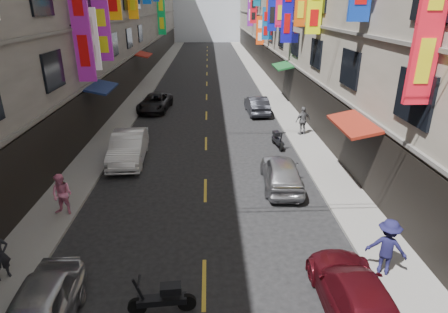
{
  "coord_description": "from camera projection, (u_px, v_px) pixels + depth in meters",
  "views": [
    {
      "loc": [
        0.24,
        3.2,
        7.62
      ],
      "look_at": [
        0.53,
        10.65,
        4.59
      ],
      "focal_mm": 30.0,
      "sensor_mm": 36.0,
      "label": 1
    }
  ],
  "objects": [
    {
      "name": "sidewalk_left",
      "position": [
        149.0,
        84.0,
        38.53
      ],
      "size": [
        2.0,
        90.0,
        0.12
      ],
      "primitive_type": "cube",
      "color": "slate",
      "rests_on": "ground"
    },
    {
      "name": "sidewalk_right",
      "position": [
        264.0,
        83.0,
        38.97
      ],
      "size": [
        2.0,
        90.0,
        0.12
      ],
      "primitive_type": "cube",
      "color": "slate",
      "rests_on": "ground"
    },
    {
      "name": "street_awnings",
      "position": [
        185.0,
        86.0,
        22.79
      ],
      "size": [
        13.99,
        35.2,
        0.41
      ],
      "color": "#16542A",
      "rests_on": "ground"
    },
    {
      "name": "lane_markings",
      "position": [
        207.0,
        90.0,
        35.99
      ],
      "size": [
        0.12,
        80.2,
        0.01
      ],
      "color": "gold",
      "rests_on": "ground"
    },
    {
      "name": "scooter_crossing",
      "position": [
        163.0,
        299.0,
        9.84
      ],
      "size": [
        1.8,
        0.5,
        1.14
      ],
      "rotation": [
        0.0,
        0.0,
        1.64
      ],
      "color": "black",
      "rests_on": "ground"
    },
    {
      "name": "scooter_far_right",
      "position": [
        277.0,
        140.0,
        21.39
      ],
      "size": [
        0.58,
        1.8,
        1.14
      ],
      "rotation": [
        0.0,
        0.0,
        3.29
      ],
      "color": "black",
      "rests_on": "ground"
    },
    {
      "name": "car_left_mid",
      "position": [
        128.0,
        147.0,
        19.38
      ],
      "size": [
        1.85,
        4.72,
        1.53
      ],
      "primitive_type": "imported",
      "rotation": [
        0.0,
        0.0,
        0.05
      ],
      "color": "silver",
      "rests_on": "ground"
    },
    {
      "name": "car_left_far",
      "position": [
        155.0,
        103.0,
        28.76
      ],
      "size": [
        2.53,
        4.68,
        1.25
      ],
      "primitive_type": "imported",
      "rotation": [
        0.0,
        0.0,
        -0.11
      ],
      "color": "black",
      "rests_on": "ground"
    },
    {
      "name": "car_right_near",
      "position": [
        356.0,
        295.0,
        9.72
      ],
      "size": [
        1.8,
        4.31,
        1.25
      ],
      "primitive_type": "imported",
      "rotation": [
        0.0,
        0.0,
        3.15
      ],
      "color": "#540E17",
      "rests_on": "ground"
    },
    {
      "name": "car_right_mid",
      "position": [
        281.0,
        172.0,
        16.65
      ],
      "size": [
        1.85,
        4.17,
        1.39
      ],
      "primitive_type": "imported",
      "rotation": [
        0.0,
        0.0,
        3.09
      ],
      "color": "#A2A2A6",
      "rests_on": "ground"
    },
    {
      "name": "car_right_far",
      "position": [
        257.0,
        105.0,
        27.95
      ],
      "size": [
        1.6,
        4.07,
        1.32
      ],
      "primitive_type": "imported",
      "rotation": [
        0.0,
        0.0,
        3.19
      ],
      "color": "#24252B",
      "rests_on": "ground"
    },
    {
      "name": "pedestrian_lfar",
      "position": [
        62.0,
        195.0,
        14.17
      ],
      "size": [
        0.89,
        0.69,
        1.65
      ],
      "primitive_type": "imported",
      "rotation": [
        0.0,
        0.0,
        -0.19
      ],
      "color": "pink",
      "rests_on": "sidewalk_left"
    },
    {
      "name": "pedestrian_rnear",
      "position": [
        387.0,
        247.0,
        10.99
      ],
      "size": [
        1.3,
        1.04,
        1.79
      ],
      "primitive_type": "imported",
      "rotation": [
        0.0,
        0.0,
        2.7
      ],
      "color": "#17163E",
      "rests_on": "sidewalk_right"
    },
    {
      "name": "pedestrian_rfar",
      "position": [
        303.0,
        121.0,
        22.98
      ],
      "size": [
        1.18,
        0.93,
        1.77
      ],
      "primitive_type": "imported",
      "rotation": [
        0.0,
        0.0,
        3.51
      ],
      "color": "#5B5B5D",
      "rests_on": "sidewalk_right"
    }
  ]
}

